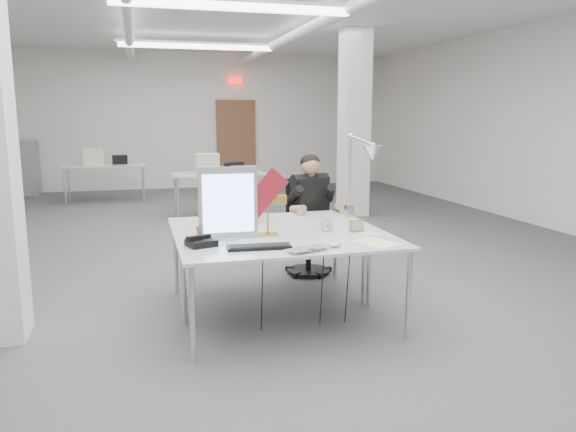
% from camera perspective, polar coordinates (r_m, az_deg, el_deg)
% --- Properties ---
extents(room_shell, '(10.04, 14.04, 3.24)m').
position_cam_1_polar(room_shell, '(6.95, -5.17, 9.71)').
color(room_shell, '#4A4A4C').
rests_on(room_shell, ground).
extents(desk_main, '(1.80, 0.90, 0.02)m').
position_cam_1_polar(desk_main, '(4.48, 0.44, -2.85)').
color(desk_main, silver).
rests_on(desk_main, room_shell).
extents(desk_second, '(1.80, 0.90, 0.02)m').
position_cam_1_polar(desk_second, '(5.34, -2.15, -0.72)').
color(desk_second, silver).
rests_on(desk_second, room_shell).
extents(bg_desk_a, '(1.60, 0.80, 0.02)m').
position_cam_1_polar(bg_desk_a, '(9.86, -7.04, 4.30)').
color(bg_desk_a, silver).
rests_on(bg_desk_a, room_shell).
extents(bg_desk_b, '(1.60, 0.80, 0.02)m').
position_cam_1_polar(bg_desk_b, '(11.97, -18.12, 4.92)').
color(bg_desk_b, silver).
rests_on(bg_desk_b, room_shell).
extents(filing_cabinet, '(0.45, 0.55, 1.20)m').
position_cam_1_polar(filing_cabinet, '(13.61, -24.97, 4.46)').
color(filing_cabinet, gray).
rests_on(filing_cabinet, room_shell).
extents(office_chair, '(0.60, 0.60, 1.00)m').
position_cam_1_polar(office_chair, '(6.21, 2.11, -1.42)').
color(office_chair, black).
rests_on(office_chair, room_shell).
extents(seated_person, '(0.57, 0.65, 0.84)m').
position_cam_1_polar(seated_person, '(6.10, 2.27, 2.17)').
color(seated_person, black).
rests_on(seated_person, office_chair).
extents(monitor, '(0.48, 0.06, 0.59)m').
position_cam_1_polar(monitor, '(4.58, -6.12, 1.33)').
color(monitor, '#AAAAAF').
rests_on(monitor, desk_main).
extents(pennant, '(0.40, 0.16, 0.45)m').
position_cam_1_polar(pennant, '(4.59, -2.49, 2.15)').
color(pennant, maroon).
rests_on(pennant, monitor).
extents(keyboard, '(0.50, 0.20, 0.02)m').
position_cam_1_polar(keyboard, '(4.28, -2.95, -3.16)').
color(keyboard, black).
rests_on(keyboard, desk_main).
extents(laptop, '(0.40, 0.33, 0.03)m').
position_cam_1_polar(laptop, '(4.16, 2.46, -3.54)').
color(laptop, '#A2A1A6').
rests_on(laptop, desk_main).
extents(mouse, '(0.12, 0.10, 0.04)m').
position_cam_1_polar(mouse, '(4.32, 4.80, -2.95)').
color(mouse, silver).
rests_on(mouse, desk_main).
extents(bankers_lamp, '(0.31, 0.16, 0.33)m').
position_cam_1_polar(bankers_lamp, '(4.70, -2.06, -0.01)').
color(bankers_lamp, gold).
rests_on(bankers_lamp, desk_main).
extents(desk_phone, '(0.25, 0.24, 0.05)m').
position_cam_1_polar(desk_phone, '(4.40, -8.81, -2.71)').
color(desk_phone, black).
rests_on(desk_phone, desk_main).
extents(picture_frame_left, '(0.13, 0.10, 0.10)m').
position_cam_1_polar(picture_frame_left, '(4.68, -8.57, -1.59)').
color(picture_frame_left, '#A97348').
rests_on(picture_frame_left, desk_main).
extents(picture_frame_right, '(0.13, 0.03, 0.11)m').
position_cam_1_polar(picture_frame_right, '(4.91, 6.97, -0.99)').
color(picture_frame_right, '#A18945').
rests_on(picture_frame_right, desk_main).
extents(desk_clock, '(0.11, 0.06, 0.11)m').
position_cam_1_polar(desk_clock, '(4.90, 4.01, -0.99)').
color(desk_clock, '#ACADB1').
rests_on(desk_clock, desk_main).
extents(paper_stack_a, '(0.34, 0.40, 0.01)m').
position_cam_1_polar(paper_stack_a, '(4.50, 9.03, -2.72)').
color(paper_stack_a, white).
rests_on(paper_stack_a, desk_main).
extents(paper_stack_b, '(0.27, 0.29, 0.01)m').
position_cam_1_polar(paper_stack_b, '(4.57, 8.44, -2.51)').
color(paper_stack_b, '#F6F493').
rests_on(paper_stack_b, desk_main).
extents(paper_stack_c, '(0.22, 0.20, 0.01)m').
position_cam_1_polar(paper_stack_c, '(4.83, 8.28, -1.81)').
color(paper_stack_c, silver).
rests_on(paper_stack_c, desk_main).
extents(beige_monitor, '(0.35, 0.33, 0.32)m').
position_cam_1_polar(beige_monitor, '(5.32, -4.64, 1.09)').
color(beige_monitor, beige).
rests_on(beige_monitor, desk_second).
extents(architect_lamp, '(0.25, 0.64, 0.81)m').
position_cam_1_polar(architect_lamp, '(5.34, 7.28, 3.74)').
color(architect_lamp, '#B1B1B5').
rests_on(architect_lamp, desk_second).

